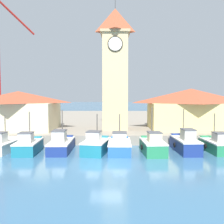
# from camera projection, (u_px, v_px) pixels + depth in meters

# --- Properties ---
(ground_plane) EXTENTS (300.00, 300.00, 0.00)m
(ground_plane) POSITION_uv_depth(u_px,v_px,m) (106.00, 165.00, 20.51)
(ground_plane) COLOR #386689
(quay_wharf) EXTENTS (120.00, 40.00, 1.06)m
(quay_wharf) POSITION_uv_depth(u_px,v_px,m) (111.00, 121.00, 48.26)
(quay_wharf) COLOR gray
(quay_wharf) RESTS_ON ground
(fishing_boat_far_left) EXTENTS (2.43, 4.34, 3.46)m
(fishing_boat_far_left) POSITION_uv_depth(u_px,v_px,m) (3.00, 145.00, 25.24)
(fishing_boat_far_left) COLOR silver
(fishing_boat_far_left) RESTS_ON ground
(fishing_boat_left_outer) EXTENTS (2.20, 4.21, 3.89)m
(fishing_boat_left_outer) POSITION_uv_depth(u_px,v_px,m) (28.00, 145.00, 24.80)
(fishing_boat_left_outer) COLOR #196B7F
(fishing_boat_left_outer) RESTS_ON ground
(fishing_boat_left_inner) EXTENTS (2.12, 5.19, 3.99)m
(fishing_boat_left_inner) POSITION_uv_depth(u_px,v_px,m) (61.00, 144.00, 25.41)
(fishing_boat_left_inner) COLOR navy
(fishing_boat_left_inner) RESTS_ON ground
(fishing_boat_mid_left) EXTENTS (2.71, 4.36, 3.69)m
(fishing_boat_mid_left) POSITION_uv_depth(u_px,v_px,m) (96.00, 145.00, 24.65)
(fishing_boat_mid_left) COLOR #196B7F
(fishing_boat_mid_left) RESTS_ON ground
(fishing_boat_center) EXTENTS (2.26, 4.58, 3.65)m
(fishing_boat_center) POSITION_uv_depth(u_px,v_px,m) (119.00, 145.00, 24.88)
(fishing_boat_center) COLOR #2356A8
(fishing_boat_center) RESTS_ON ground
(fishing_boat_mid_right) EXTENTS (2.19, 4.45, 4.31)m
(fishing_boat_mid_right) POSITION_uv_depth(u_px,v_px,m) (153.00, 145.00, 24.54)
(fishing_boat_mid_right) COLOR #237A4C
(fishing_boat_mid_right) RESTS_ON ground
(fishing_boat_right_inner) EXTENTS (2.06, 5.02, 4.12)m
(fishing_boat_right_inner) POSITION_uv_depth(u_px,v_px,m) (185.00, 143.00, 25.27)
(fishing_boat_right_inner) COLOR navy
(fishing_boat_right_inner) RESTS_ON ground
(fishing_boat_right_outer) EXTENTS (2.22, 4.54, 3.68)m
(fishing_boat_right_outer) POSITION_uv_depth(u_px,v_px,m) (217.00, 145.00, 25.27)
(fishing_boat_right_outer) COLOR #237A4C
(fishing_boat_right_outer) RESTS_ON ground
(clock_tower) EXTENTS (3.62, 3.62, 16.77)m
(clock_tower) POSITION_uv_depth(u_px,v_px,m) (115.00, 66.00, 33.16)
(clock_tower) COLOR tan
(clock_tower) RESTS_ON quay_wharf
(warehouse_left) EXTENTS (9.72, 7.26, 4.85)m
(warehouse_left) POSITION_uv_depth(u_px,v_px,m) (18.00, 110.00, 33.21)
(warehouse_left) COLOR beige
(warehouse_left) RESTS_ON quay_wharf
(warehouse_right) EXTENTS (10.92, 6.68, 5.19)m
(warehouse_right) POSITION_uv_depth(u_px,v_px,m) (191.00, 108.00, 33.89)
(warehouse_right) COLOR #E5D17A
(warehouse_right) RESTS_ON quay_wharf
(port_crane_near) EXTENTS (5.39, 8.55, 20.50)m
(port_crane_near) POSITION_uv_depth(u_px,v_px,m) (0.00, 76.00, 44.64)
(port_crane_near) COLOR maroon
(port_crane_near) RESTS_ON quay_wharf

